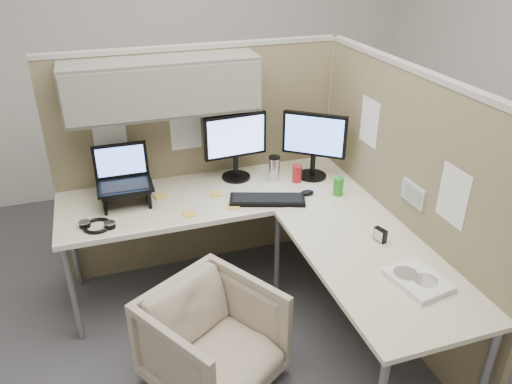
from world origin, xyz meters
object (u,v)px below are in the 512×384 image
object	(u,v)px
desk	(266,224)
keyboard	(267,200)
office_chair	(213,336)
monitor_left	(235,141)

from	to	relation	value
desk	keyboard	xyz separation A→B (m)	(0.08, 0.19, 0.05)
office_chair	desk	bearing A→B (deg)	13.30
desk	keyboard	distance (m)	0.22
office_chair	keyboard	world-z (taller)	keyboard
office_chair	keyboard	distance (m)	0.94
monitor_left	office_chair	bearing A→B (deg)	-117.40
keyboard	desk	bearing A→B (deg)	-92.29
monitor_left	keyboard	bearing A→B (deg)	-81.02
desk	monitor_left	xyz separation A→B (m)	(-0.02, 0.59, 0.32)
desk	office_chair	xyz separation A→B (m)	(-0.46, -0.45, -0.37)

